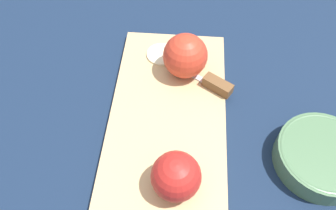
% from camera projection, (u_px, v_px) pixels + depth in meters
% --- Properties ---
extents(ground_plane, '(4.00, 4.00, 0.00)m').
position_uv_depth(ground_plane, '(168.00, 116.00, 0.62)').
color(ground_plane, '#14233D').
extents(cutting_board, '(0.45, 0.28, 0.02)m').
position_uv_depth(cutting_board, '(168.00, 114.00, 0.62)').
color(cutting_board, tan).
rests_on(cutting_board, ground_plane).
extents(apple_half_left, '(0.08, 0.08, 0.08)m').
position_uv_depth(apple_half_left, '(176.00, 176.00, 0.49)').
color(apple_half_left, red).
rests_on(apple_half_left, cutting_board).
extents(apple_half_right, '(0.09, 0.09, 0.09)m').
position_uv_depth(apple_half_right, '(185.00, 56.00, 0.63)').
color(apple_half_right, red).
rests_on(apple_half_right, cutting_board).
extents(knife, '(0.08, 0.15, 0.02)m').
position_uv_depth(knife, '(214.00, 84.00, 0.63)').
color(knife, silver).
rests_on(knife, cutting_board).
extents(apple_slice, '(0.06, 0.06, 0.00)m').
position_uv_depth(apple_slice, '(161.00, 54.00, 0.69)').
color(apple_slice, beige).
rests_on(apple_slice, cutting_board).
extents(bowl, '(0.15, 0.15, 0.04)m').
position_uv_depth(bowl, '(322.00, 156.00, 0.55)').
color(bowl, '#4C704C').
rests_on(bowl, ground_plane).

